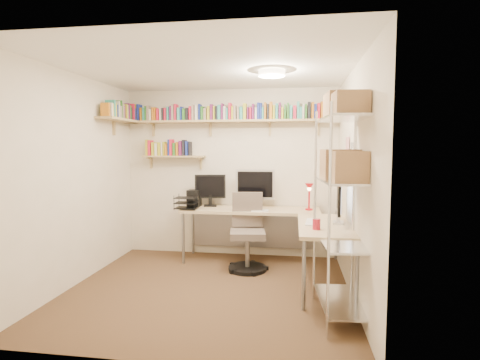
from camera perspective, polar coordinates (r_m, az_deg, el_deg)
name	(u,v)px	position (r m, az deg, el deg)	size (l,w,h in m)	color
ground	(208,290)	(4.50, -4.84, -16.31)	(3.20, 3.20, 0.00)	#452D1D
room_shell	(208,155)	(4.20, -4.93, 3.81)	(3.24, 3.04, 2.52)	beige
wall_shelves	(200,121)	(5.57, -6.16, 8.94)	(3.12, 1.09, 0.80)	tan
corner_desk	(259,213)	(5.12, 2.89, -4.97)	(2.34, 1.93, 1.32)	beige
office_chair	(247,237)	(5.08, 1.15, -8.74)	(0.54, 0.54, 1.02)	black
wire_rack	(343,158)	(3.65, 15.46, 3.25)	(0.50, 0.90, 2.16)	silver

